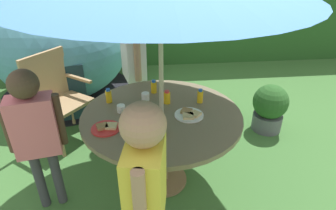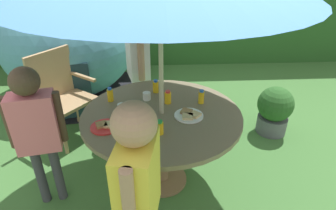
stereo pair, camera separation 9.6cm
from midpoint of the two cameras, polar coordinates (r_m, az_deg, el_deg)
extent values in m
cube|color=#3D6B33|center=(2.84, -2.09, -14.69)|extent=(10.00, 10.00, 0.02)
cube|color=#285623|center=(5.45, -4.82, 18.40)|extent=(9.00, 0.70, 1.89)
cylinder|color=brown|center=(2.82, -2.10, -14.32)|extent=(0.45, 0.45, 0.03)
cylinder|color=brown|center=(2.60, -2.23, -8.97)|extent=(0.11, 0.11, 0.70)
cylinder|color=#75664C|center=(2.39, -2.40, -2.02)|extent=(1.33, 1.33, 0.04)
cylinder|color=#B7AD8C|center=(2.26, -2.55, 4.11)|extent=(0.04, 0.04, 2.00)
cylinder|color=tan|center=(3.18, -21.21, -6.31)|extent=(0.04, 0.04, 0.43)
cylinder|color=tan|center=(3.43, -15.03, -2.44)|extent=(0.04, 0.04, 0.43)
cylinder|color=tan|center=(3.46, -25.20, -4.18)|extent=(0.04, 0.04, 0.43)
cylinder|color=tan|center=(3.69, -19.21, -0.76)|extent=(0.04, 0.04, 0.43)
cube|color=tan|center=(3.31, -20.81, 0.10)|extent=(0.65, 0.67, 0.04)
cube|color=tan|center=(3.34, -23.73, 5.12)|extent=(0.35, 0.44, 0.52)
cube|color=tan|center=(3.10, -24.91, 1.74)|extent=(0.36, 0.28, 0.03)
cube|color=tan|center=(3.35, -18.32, 5.08)|extent=(0.36, 0.28, 0.03)
ellipsoid|color=teal|center=(4.34, -20.98, 11.40)|extent=(2.15, 2.19, 1.54)
cylinder|color=black|center=(4.61, -19.32, 2.41)|extent=(2.25, 2.25, 0.01)
cube|color=#1A313A|center=(3.60, -20.55, 1.95)|extent=(0.51, 0.12, 0.69)
cylinder|color=#595960|center=(3.64, 18.20, -3.12)|extent=(0.34, 0.34, 0.20)
sphere|color=#285623|center=(3.51, 18.87, 0.62)|extent=(0.40, 0.40, 0.40)
cylinder|color=#3F3F47|center=(3.51, -7.39, 1.08)|extent=(0.09, 0.09, 0.64)
cylinder|color=#3F3F47|center=(3.37, -6.82, -0.10)|extent=(0.09, 0.09, 0.64)
cube|color=white|center=(3.20, -7.76, 9.77)|extent=(0.28, 0.41, 0.54)
cylinder|color=tan|center=(3.38, -8.54, 11.27)|extent=(0.07, 0.07, 0.48)
cylinder|color=tan|center=(3.00, -6.96, 9.04)|extent=(0.07, 0.07, 0.48)
sphere|color=tan|center=(3.09, -8.26, 16.58)|extent=(0.24, 0.24, 0.24)
cylinder|color=#3F3F47|center=(2.67, -24.96, -13.25)|extent=(0.08, 0.08, 0.56)
cylinder|color=#3F3F47|center=(2.64, -22.02, -12.97)|extent=(0.08, 0.08, 0.56)
cube|color=#EA727F|center=(2.36, -25.93, -3.76)|extent=(0.35, 0.23, 0.47)
cylinder|color=#4C3828|center=(2.39, -30.25, -3.81)|extent=(0.06, 0.06, 0.42)
cylinder|color=#4C3828|center=(2.32, -21.72, -2.72)|extent=(0.06, 0.06, 0.42)
sphere|color=#4C3828|center=(2.21, -27.81, 3.66)|extent=(0.21, 0.21, 0.21)
cube|color=yellow|center=(1.59, -6.18, -15.07)|extent=(0.25, 0.38, 0.51)
cylinder|color=tan|center=(1.44, -7.57, -19.71)|extent=(0.06, 0.06, 0.46)
cylinder|color=tan|center=(1.71, -5.14, -9.96)|extent=(0.06, 0.06, 0.46)
sphere|color=tan|center=(1.36, -6.99, -3.89)|extent=(0.23, 0.23, 0.23)
cylinder|color=white|center=(2.31, -7.03, -2.22)|extent=(0.16, 0.16, 0.05)
ellipsoid|color=gold|center=(2.29, -7.09, -1.32)|extent=(0.14, 0.14, 0.04)
cylinder|color=white|center=(2.35, 3.01, -1.99)|extent=(0.24, 0.24, 0.01)
cube|color=tan|center=(2.34, 4.20, -1.78)|extent=(0.11, 0.11, 0.02)
cube|color=#9E7547|center=(2.37, 2.50, -1.20)|extent=(0.11, 0.11, 0.02)
cube|color=tan|center=(2.31, 2.82, -2.19)|extent=(0.09, 0.09, 0.02)
cylinder|color=red|center=(2.24, -13.38, -4.53)|extent=(0.22, 0.22, 0.01)
cube|color=tan|center=(2.23, -12.35, -4.09)|extent=(0.09, 0.09, 0.02)
cube|color=#9E7547|center=(2.24, -14.06, -4.14)|extent=(0.10, 0.10, 0.02)
cylinder|color=#338CD8|center=(2.06, -6.82, -7.29)|extent=(0.21, 0.21, 0.01)
cube|color=tan|center=(2.04, -5.81, -6.93)|extent=(0.12, 0.12, 0.02)
cube|color=#9E7547|center=(2.06, -7.27, -6.65)|extent=(0.09, 0.09, 0.02)
cube|color=tan|center=(2.03, -7.22, -7.41)|extent=(0.11, 0.11, 0.02)
cylinder|color=yellow|center=(2.59, -12.67, 1.64)|extent=(0.05, 0.05, 0.11)
cylinder|color=blue|center=(2.56, -12.83, 2.93)|extent=(0.04, 0.04, 0.02)
cylinder|color=yellow|center=(2.53, 5.28, 1.62)|extent=(0.05, 0.05, 0.11)
cylinder|color=blue|center=(2.50, 5.35, 2.90)|extent=(0.04, 0.04, 0.02)
cylinder|color=yellow|center=(2.51, -1.30, 1.42)|extent=(0.06, 0.06, 0.10)
cylinder|color=red|center=(2.48, -1.32, 2.64)|extent=(0.04, 0.04, 0.02)
cylinder|color=yellow|center=(2.70, -3.84, 3.50)|extent=(0.05, 0.05, 0.11)
cylinder|color=blue|center=(2.67, -3.88, 4.71)|extent=(0.04, 0.04, 0.02)
cylinder|color=yellow|center=(2.11, -2.56, -4.64)|extent=(0.06, 0.06, 0.09)
cylinder|color=green|center=(2.08, -2.60, -3.35)|extent=(0.04, 0.04, 0.02)
cylinder|color=white|center=(2.58, -5.54, 1.67)|extent=(0.07, 0.07, 0.07)
cylinder|color=white|center=(2.42, -10.36, -0.71)|extent=(0.07, 0.07, 0.06)
camera|label=1|loc=(0.05, -91.16, -0.65)|focal=30.87mm
camera|label=2|loc=(0.05, 88.84, 0.65)|focal=30.87mm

